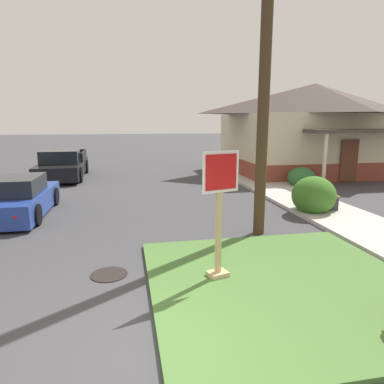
% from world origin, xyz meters
% --- Properties ---
extents(ground_plane, '(160.00, 160.00, 0.00)m').
position_xyz_m(ground_plane, '(0.00, 0.00, 0.00)').
color(ground_plane, '#3D3D3F').
extents(grass_corner_patch, '(4.76, 4.84, 0.08)m').
position_xyz_m(grass_corner_patch, '(2.58, 1.54, 0.04)').
color(grass_corner_patch, '#477033').
rests_on(grass_corner_patch, ground).
extents(sidewalk_strip, '(2.20, 18.13, 0.12)m').
position_xyz_m(sidewalk_strip, '(6.16, 6.07, 0.06)').
color(sidewalk_strip, '#B2AFA8').
rests_on(sidewalk_strip, ground).
extents(stop_sign, '(0.70, 0.37, 2.31)m').
position_xyz_m(stop_sign, '(1.48, 1.96, 1.21)').
color(stop_sign, tan).
rests_on(stop_sign, grass_corner_patch).
extents(manhole_cover, '(0.70, 0.70, 0.02)m').
position_xyz_m(manhole_cover, '(-0.52, 2.57, 0.01)').
color(manhole_cover, black).
rests_on(manhole_cover, ground).
extents(parked_sedan_blue, '(1.89, 4.09, 1.25)m').
position_xyz_m(parked_sedan_blue, '(-3.47, 7.46, 0.54)').
color(parked_sedan_blue, '#233D93').
rests_on(parked_sedan_blue, ground).
extents(pickup_truck_black, '(2.22, 5.33, 1.48)m').
position_xyz_m(pickup_truck_black, '(-3.32, 14.86, 0.62)').
color(pickup_truck_black, black).
rests_on(pickup_truck_black, ground).
extents(street_bench, '(0.51, 1.61, 0.85)m').
position_xyz_m(street_bench, '(6.23, 6.47, 0.59)').
color(street_bench, brown).
rests_on(street_bench, sidewalk_strip).
extents(utility_pole, '(1.54, 0.28, 10.34)m').
position_xyz_m(utility_pole, '(3.24, 4.40, 5.37)').
color(utility_pole, '#42301E').
rests_on(utility_pole, ground).
extents(corner_house, '(9.54, 8.50, 4.95)m').
position_xyz_m(corner_house, '(10.38, 14.43, 2.54)').
color(corner_house, brown).
rests_on(corner_house, ground).
extents(shrub_near_porch, '(1.21, 1.21, 0.91)m').
position_xyz_m(shrub_near_porch, '(7.51, 10.12, 0.46)').
color(shrub_near_porch, '#2D612E').
rests_on(shrub_near_porch, ground).
extents(shrub_by_curb, '(1.35, 1.35, 1.21)m').
position_xyz_m(shrub_by_curb, '(5.65, 5.90, 0.61)').
color(shrub_by_curb, '#396B24').
rests_on(shrub_by_curb, ground).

